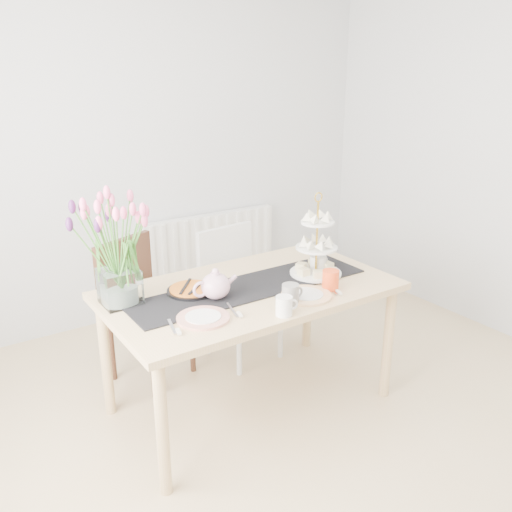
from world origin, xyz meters
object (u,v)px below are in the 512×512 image
dining_table (250,300)px  tart_tin (191,290)px  cake_stand (316,255)px  mug_white (284,306)px  chair_white (236,283)px  plate_right (306,295)px  plate_left (203,318)px  cream_jug (318,264)px  chair_brown (140,298)px  mug_orange (331,280)px  teapot (216,286)px  radiator (211,248)px  mug_grey (290,294)px  tulip_vase (115,234)px

dining_table → tart_tin: tart_tin is taller
cake_stand → mug_white: (-0.48, -0.33, -0.08)m
chair_white → tart_tin: size_ratio=3.36×
mug_white → plate_right: mug_white is taller
cake_stand → plate_left: cake_stand is taller
cream_jug → mug_white: (-0.53, -0.37, 0.00)m
tart_tin → chair_brown: bearing=97.6°
chair_white → mug_orange: 0.91m
teapot → plate_right: 0.49m
cream_jug → plate_left: cream_jug is taller
chair_white → mug_white: (-0.32, -0.98, 0.28)m
dining_table → mug_orange: bearing=-36.6°
teapot → cream_jug: teapot is taller
chair_white → teapot: teapot is taller
cake_stand → radiator: bearing=83.9°
dining_table → plate_left: (-0.41, -0.21, 0.08)m
mug_grey → mug_white: bearing=-140.6°
chair_white → cake_stand: bearing=-82.3°
chair_brown → mug_grey: (0.44, -0.99, 0.28)m
mug_white → cake_stand: bearing=48.8°
plate_right → cream_jug: bearing=41.1°
radiator → dining_table: size_ratio=0.75×
tart_tin → radiator: bearing=57.3°
mug_orange → plate_left: 0.77m
tart_tin → mug_white: 0.56m
dining_table → plate_right: plate_right is taller
cream_jug → plate_right: size_ratio=0.36×
plate_right → cake_stand: bearing=41.6°
tulip_vase → cream_jug: size_ratio=6.90×
radiator → plate_left: 2.01m
tulip_vase → mug_orange: bearing=-23.9°
dining_table → plate_left: bearing=-153.3°
cream_jug → chair_brown: bearing=132.4°
cake_stand → teapot: (-0.66, 0.02, -0.05)m
plate_left → plate_right: 0.59m
chair_brown → mug_orange: size_ratio=8.23×
cake_stand → tulip_vase: bearing=167.2°
radiator → cake_stand: cake_stand is taller
dining_table → tulip_vase: tulip_vase is taller
mug_orange → chair_white: bearing=28.4°
chair_brown → mug_grey: 1.12m
cake_stand → tart_tin: 0.76m
plate_left → plate_right: same height
radiator → teapot: 1.80m
chair_white → teapot: (-0.51, -0.63, 0.31)m
chair_brown → plate_right: 1.14m
mug_grey → mug_orange: mug_orange is taller
tart_tin → mug_white: mug_white is taller
dining_table → mug_white: (-0.06, -0.39, 0.13)m
tulip_vase → cake_stand: size_ratio=1.53×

